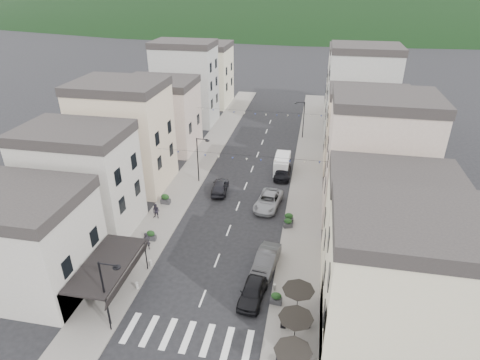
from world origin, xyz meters
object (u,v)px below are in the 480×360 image
at_px(parked_car_e, 220,186).
at_px(delivery_van, 282,163).
at_px(parked_car_d, 283,171).
at_px(parked_car_b, 266,261).
at_px(parked_car_c, 268,201).
at_px(pedestrian_b, 156,211).
at_px(pedestrian_a, 147,241).
at_px(parked_car_a, 253,291).

bearing_deg(parked_car_e, delivery_van, -138.06).
xyz_separation_m(parked_car_d, delivery_van, (-0.26, 1.64, 0.40)).
distance_m(parked_car_b, parked_car_e, 15.04).
relative_size(parked_car_c, pedestrian_b, 3.19).
height_order(parked_car_b, pedestrian_a, pedestrian_a).
distance_m(parked_car_b, pedestrian_b, 14.04).
distance_m(parked_car_e, pedestrian_a, 13.27).
height_order(parked_car_a, parked_car_e, parked_car_a).
distance_m(parked_car_a, delivery_van, 24.48).
xyz_separation_m(parked_car_b, delivery_van, (-0.58, 20.52, 0.30)).
xyz_separation_m(parked_car_a, delivery_van, (-0.04, 24.48, 0.35)).
height_order(parked_car_d, delivery_van, delivery_van).
xyz_separation_m(parked_car_c, parked_car_d, (0.85, 8.09, -0.04)).
bearing_deg(pedestrian_a, parked_car_c, 15.91).
bearing_deg(parked_car_d, parked_car_e, -141.16).
bearing_deg(pedestrian_b, parked_car_e, 58.55).
bearing_deg(parked_car_a, delivery_van, 95.42).
relative_size(parked_car_b, pedestrian_a, 2.75).
height_order(parked_car_b, parked_car_d, parked_car_b).
relative_size(parked_car_d, delivery_van, 1.05).
bearing_deg(parked_car_c, pedestrian_b, -149.79).
relative_size(parked_car_d, pedestrian_b, 2.91).
xyz_separation_m(parked_car_a, parked_car_c, (-0.63, 14.74, -0.02)).
relative_size(parked_car_a, pedestrian_a, 2.51).
bearing_deg(parked_car_b, parked_car_a, -90.55).
height_order(parked_car_c, pedestrian_a, pedestrian_a).
bearing_deg(parked_car_d, delivery_van, 98.67).
distance_m(delivery_van, pedestrian_a, 22.84).
xyz_separation_m(delivery_van, pedestrian_a, (-10.97, -20.03, -0.09)).
height_order(parked_car_a, parked_car_b, parked_car_b).
bearing_deg(delivery_van, parked_car_b, -88.49).
bearing_deg(pedestrian_b, parked_car_b, -19.68).
xyz_separation_m(parked_car_b, pedestrian_b, (-12.74, 5.89, 0.16)).
bearing_deg(parked_car_b, delivery_van, 98.77).
xyz_separation_m(parked_car_b, pedestrian_a, (-11.55, 0.49, 0.21)).
bearing_deg(pedestrian_a, parked_car_b, -31.26).
height_order(parked_car_a, parked_car_d, parked_car_a).
height_order(parked_car_c, delivery_van, delivery_van).
distance_m(parked_car_d, delivery_van, 1.71).
distance_m(parked_car_a, parked_car_b, 3.99).
height_order(parked_car_d, parked_car_e, parked_car_e).
height_order(parked_car_a, delivery_van, delivery_van).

